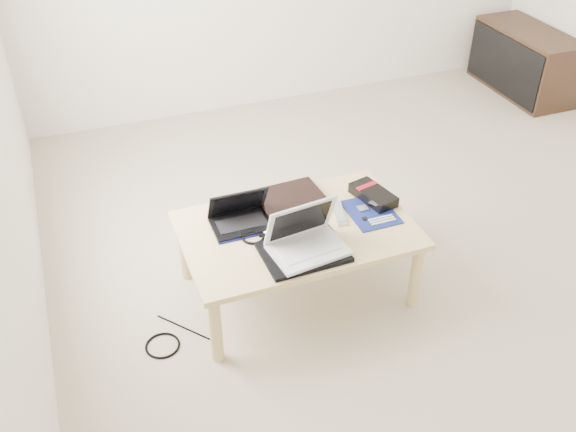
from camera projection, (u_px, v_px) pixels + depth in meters
name	position (u px, v px, depth m)	size (l,w,h in m)	color
ground	(417.00, 240.00, 3.63)	(4.00, 4.00, 0.00)	beige
coffee_table	(297.00, 236.00, 3.08)	(1.10, 0.70, 0.40)	#D5B980
media_cabinet	(524.00, 61.00, 5.09)	(0.41, 0.90, 0.50)	#392717
book	(291.00, 199.00, 3.22)	(0.34, 0.29, 0.03)	black
netbook	(240.00, 217.00, 3.06)	(0.29, 0.21, 0.19)	black
tablet	(283.00, 224.00, 3.07)	(0.28, 0.24, 0.01)	black
remote	(339.00, 213.00, 3.14)	(0.09, 0.20, 0.02)	#AEADB2
neoprene_sleeve	(304.00, 252.00, 2.89)	(0.38, 0.27, 0.02)	black
white_laptop	(306.00, 240.00, 2.87)	(0.36, 0.27, 0.23)	silver
motherboard	(371.00, 212.00, 3.15)	(0.22, 0.28, 0.01)	navy
gpu_box	(373.00, 195.00, 3.23)	(0.18, 0.27, 0.06)	black
cable_coil	(253.00, 237.00, 2.99)	(0.11, 0.11, 0.01)	black
floor_cable_coil	(163.00, 346.00, 2.97)	(0.16, 0.16, 0.01)	black
floor_cable_trail	(185.00, 328.00, 3.07)	(0.01, 0.01, 0.33)	black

